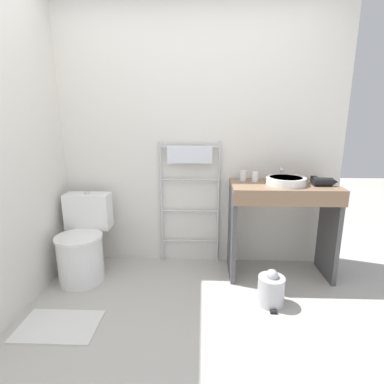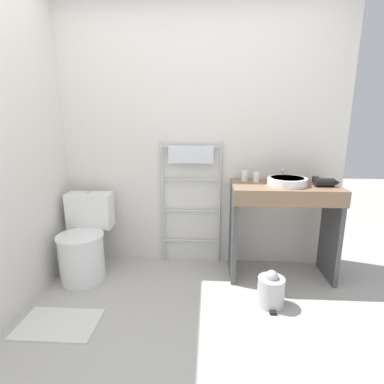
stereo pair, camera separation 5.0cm
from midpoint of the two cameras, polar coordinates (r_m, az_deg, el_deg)
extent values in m
plane|color=#B2AFA8|center=(2.03, -1.71, -31.47)|extent=(12.00, 12.00, 0.00)
cube|color=silver|center=(2.96, 0.11, 10.04)|extent=(2.82, 0.12, 2.50)
cube|color=silver|center=(2.61, -32.02, 7.44)|extent=(0.12, 2.17, 2.50)
cylinder|color=white|center=(2.95, -20.91, -11.96)|extent=(0.39, 0.39, 0.41)
cylinder|color=white|center=(2.86, -21.28, -8.02)|extent=(0.41, 0.41, 0.02)
cube|color=white|center=(3.05, -19.57, -3.40)|extent=(0.42, 0.19, 0.34)
cylinder|color=silver|center=(3.00, -19.84, -0.21)|extent=(0.05, 0.05, 0.01)
cylinder|color=silver|center=(3.01, -6.29, -2.22)|extent=(0.02, 0.02, 1.23)
cylinder|color=silver|center=(2.98, 4.59, -2.34)|extent=(0.02, 0.02, 1.23)
cylinder|color=silver|center=(3.11, -0.85, -9.28)|extent=(0.57, 0.02, 0.02)
cylinder|color=silver|center=(3.00, -0.87, -3.65)|extent=(0.57, 0.02, 0.02)
cylinder|color=silver|center=(2.92, -0.90, 2.36)|extent=(0.57, 0.02, 0.02)
cylinder|color=silver|center=(2.87, -0.92, 8.63)|extent=(0.57, 0.02, 0.02)
cube|color=silver|center=(2.85, -0.94, 7.15)|extent=(0.43, 0.04, 0.16)
cube|color=#84664C|center=(2.78, 16.55, 1.09)|extent=(0.93, 0.50, 0.03)
cube|color=#84664C|center=(2.57, 17.72, -1.56)|extent=(0.93, 0.02, 0.10)
cube|color=#4C4C4F|center=(2.83, 7.12, -7.49)|extent=(0.04, 0.43, 0.84)
cube|color=#4C4C4F|center=(3.04, 24.16, -7.13)|extent=(0.04, 0.43, 0.84)
cylinder|color=white|center=(2.75, 16.94, 2.03)|extent=(0.34, 0.34, 0.07)
cylinder|color=silver|center=(2.74, 16.99, 2.63)|extent=(0.28, 0.28, 0.01)
cylinder|color=silver|center=(2.94, 16.01, 3.32)|extent=(0.02, 0.02, 0.12)
cylinder|color=silver|center=(2.88, 16.27, 4.07)|extent=(0.02, 0.09, 0.02)
cylinder|color=white|center=(2.84, 9.24, 3.11)|extent=(0.06, 0.06, 0.09)
cylinder|color=white|center=(2.81, 11.45, 2.89)|extent=(0.06, 0.06, 0.09)
cylinder|color=black|center=(2.80, 23.16, 1.79)|extent=(0.16, 0.08, 0.08)
cone|color=black|center=(2.84, 25.15, 1.75)|extent=(0.05, 0.06, 0.06)
cube|color=black|center=(2.87, 21.90, 2.19)|extent=(0.05, 0.10, 0.05)
cylinder|color=#B7B7BC|center=(2.57, 14.23, -17.74)|extent=(0.21, 0.21, 0.23)
sphere|color=#B7B7BC|center=(2.50, 14.42, -15.08)|extent=(0.09, 0.09, 0.09)
cube|color=black|center=(2.53, 14.67, -21.18)|extent=(0.05, 0.04, 0.02)
cube|color=silver|center=(2.53, -24.60, -22.20)|extent=(0.56, 0.36, 0.01)
camera|label=1|loc=(0.03, -90.60, -0.15)|focal=28.00mm
camera|label=2|loc=(0.03, 89.40, 0.15)|focal=28.00mm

